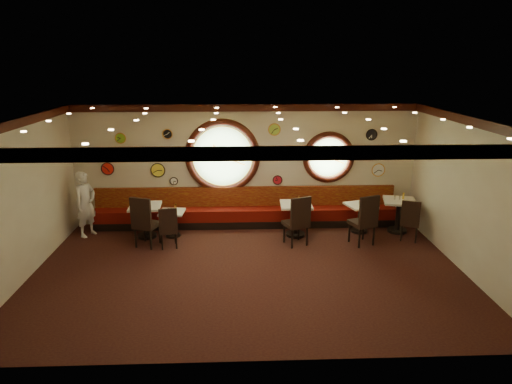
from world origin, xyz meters
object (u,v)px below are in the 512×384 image
waiter (86,204)px  condiment_b_pepper (171,210)px  table_c (296,215)px  table_b (172,221)px  condiment_e_bottle (403,196)px  table_a (146,217)px  table_d (360,215)px  condiment_c_pepper (298,203)px  table_e (399,212)px  condiment_c_salt (294,200)px  condiment_a_bottle (148,202)px  condiment_c_bottle (299,199)px  condiment_a_salt (143,202)px  chair_a (144,219)px  condiment_e_pepper (400,198)px  condiment_d_bottle (363,201)px  condiment_b_salt (169,209)px  condiment_d_pepper (361,203)px  chair_e (410,218)px  condiment_d_salt (359,202)px  chair_d (366,217)px  chair_c (298,218)px  chair_b (168,225)px  condiment_a_pepper (144,203)px  condiment_b_bottle (176,207)px  condiment_e_salt (395,198)px

waiter → condiment_b_pepper: bearing=-65.1°
table_c → table_b: bearing=178.6°
condiment_e_bottle → waiter: waiter is taller
table_c → table_a: bearing=179.2°
table_a → table_d: size_ratio=0.99×
table_a → condiment_c_pepper: condiment_c_pepper is taller
table_b → table_e: (5.76, 0.09, 0.13)m
condiment_c_salt → condiment_a_bottle: bearing=-179.9°
table_b → condiment_c_bottle: bearing=-0.1°
table_d → condiment_a_salt: 5.49m
chair_a → condiment_e_pepper: chair_a is taller
condiment_d_bottle → table_a: bearing=-178.0°
table_e → condiment_d_bottle: size_ratio=5.96×
table_b → condiment_b_salt: size_ratio=7.24×
condiment_d_pepper → condiment_e_bottle: size_ratio=0.58×
condiment_d_pepper → chair_e: bearing=-30.2°
condiment_e_pepper → condiment_d_salt: bearing=179.3°
condiment_b_salt → condiment_e_bottle: size_ratio=0.55×
condiment_c_bottle → table_e: bearing=2.0°
table_b → chair_d: bearing=-9.4°
chair_c → chair_b: bearing=158.3°
condiment_d_salt → condiment_a_pepper: size_ratio=0.90×
condiment_c_salt → condiment_a_pepper: size_ratio=0.90×
condiment_c_salt → condiment_e_bottle: condiment_e_bottle is taller
condiment_d_pepper → condiment_b_bottle: 4.67m
condiment_d_salt → condiment_a_salt: bearing=-179.4°
condiment_c_bottle → condiment_e_salt: (2.47, 0.13, -0.03)m
table_e → chair_c: (-2.69, -0.81, 0.16)m
condiment_c_pepper → waiter: (-5.28, 0.30, -0.06)m
condiment_a_salt → condiment_b_pepper: 0.73m
condiment_b_bottle → waiter: bearing=177.2°
table_b → condiment_b_pepper: (-0.01, -0.03, 0.29)m
table_b → condiment_b_salt: (-0.08, 0.05, 0.29)m
table_d → waiter: size_ratio=0.51×
table_c → condiment_e_salt: size_ratio=8.46×
condiment_d_bottle → chair_b: bearing=-169.2°
chair_d → waiter: size_ratio=0.47×
condiment_a_salt → waiter: bearing=176.9°
chair_d → condiment_b_pepper: 4.72m
condiment_a_bottle → condiment_d_bottle: (5.44, 0.13, -0.09)m
condiment_d_pepper → condiment_d_bottle: bearing=49.5°
condiment_a_bottle → chair_e: bearing=-5.2°
condiment_e_pepper → table_e: bearing=-106.3°
chair_e → condiment_d_pepper: 1.24m
condiment_c_salt → condiment_b_pepper: bearing=-178.7°
table_a → condiment_a_pepper: (-0.02, 0.03, 0.36)m
chair_d → condiment_b_bottle: bearing=148.7°
condiment_a_bottle → condiment_d_pepper: bearing=0.3°
chair_a → condiment_d_pepper: chair_a is taller
table_c → condiment_d_bottle: bearing=7.8°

